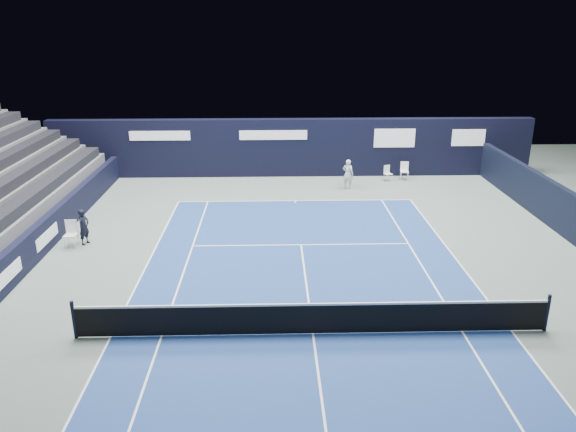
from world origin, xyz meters
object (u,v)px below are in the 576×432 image
(folding_chair_back_b, at_px, (404,169))
(line_judge_chair, at_px, (71,232))
(tennis_player, at_px, (348,174))
(tennis_net, at_px, (313,318))
(folding_chair_back_a, at_px, (388,172))

(folding_chair_back_b, bearing_deg, line_judge_chair, -141.66)
(tennis_player, bearing_deg, tennis_net, -101.15)
(line_judge_chair, distance_m, tennis_net, 10.86)
(line_judge_chair, relative_size, tennis_net, 0.08)
(folding_chair_back_b, relative_size, line_judge_chair, 0.94)
(line_judge_chair, bearing_deg, tennis_player, 33.69)
(folding_chair_back_a, distance_m, line_judge_chair, 16.25)
(folding_chair_back_a, height_order, tennis_player, tennis_player)
(tennis_net, distance_m, tennis_player, 14.17)
(folding_chair_back_b, distance_m, tennis_net, 16.61)
(folding_chair_back_a, relative_size, tennis_net, 0.06)
(folding_chair_back_a, distance_m, folding_chair_back_b, 0.97)
(folding_chair_back_a, distance_m, tennis_net, 16.10)
(folding_chair_back_b, distance_m, tennis_player, 3.62)
(folding_chair_back_b, distance_m, line_judge_chair, 17.16)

